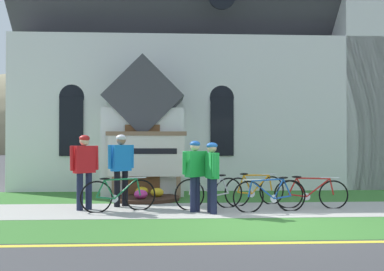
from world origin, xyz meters
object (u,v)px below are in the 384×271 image
(cyclist_in_yellow_jersey, at_px, (195,171))
(yard_deciduous_tree, at_px, (57,83))
(bicycle_orange, at_px, (210,193))
(cyclist_in_orange_jersey, at_px, (212,172))
(cyclist_in_blue_jersey, at_px, (121,164))
(church_sign, at_px, (146,155))
(roadside_conifer, at_px, (361,58))
(cyclist_in_green_jersey, at_px, (84,165))
(bicycle_red, at_px, (255,190))
(bicycle_black, at_px, (270,195))
(bicycle_blue, at_px, (311,193))
(bicycle_yellow, at_px, (118,195))

(cyclist_in_yellow_jersey, xyz_separation_m, yard_deciduous_tree, (-4.77, 6.85, 2.87))
(yard_deciduous_tree, bearing_deg, bicycle_orange, -50.94)
(cyclist_in_orange_jersey, relative_size, yard_deciduous_tree, 0.31)
(cyclist_in_blue_jersey, distance_m, cyclist_in_orange_jersey, 2.46)
(church_sign, relative_size, cyclist_in_orange_jersey, 1.44)
(roadside_conifer, bearing_deg, cyclist_in_green_jersey, -140.53)
(bicycle_orange, relative_size, bicycle_red, 1.03)
(cyclist_in_yellow_jersey, height_order, cyclist_in_orange_jersey, cyclist_in_yellow_jersey)
(cyclist_in_green_jersey, bearing_deg, bicycle_black, -6.42)
(bicycle_black, height_order, yard_deciduous_tree, yard_deciduous_tree)
(bicycle_blue, xyz_separation_m, cyclist_in_green_jersey, (-5.40, 0.00, 0.68))
(bicycle_blue, relative_size, cyclist_in_yellow_jersey, 1.07)
(bicycle_red, bearing_deg, yard_deciduous_tree, 137.53)
(cyclist_in_yellow_jersey, bearing_deg, bicycle_black, -1.33)
(bicycle_blue, distance_m, bicycle_red, 1.38)
(bicycle_black, bearing_deg, bicycle_orange, 157.89)
(bicycle_yellow, relative_size, bicycle_black, 0.95)
(church_sign, xyz_separation_m, bicycle_red, (2.80, -1.52, -0.84))
(cyclist_in_blue_jersey, bearing_deg, cyclist_in_green_jersey, -146.54)
(cyclist_in_blue_jersey, xyz_separation_m, cyclist_in_yellow_jersey, (1.77, -0.98, -0.12))
(bicycle_red, xyz_separation_m, yard_deciduous_tree, (-6.35, 5.81, 3.44))
(bicycle_black, distance_m, roadside_conifer, 11.92)
(church_sign, distance_m, yard_deciduous_tree, 6.14)
(bicycle_yellow, distance_m, yard_deciduous_tree, 8.08)
(bicycle_blue, bearing_deg, cyclist_in_orange_jersey, -164.88)
(bicycle_blue, height_order, bicycle_orange, bicycle_orange)
(bicycle_orange, height_order, cyclist_in_yellow_jersey, cyclist_in_yellow_jersey)
(cyclist_in_orange_jersey, bearing_deg, roadside_conifer, 51.12)
(bicycle_red, relative_size, cyclist_in_blue_jersey, 0.92)
(church_sign, xyz_separation_m, cyclist_in_green_jersey, (-1.35, -2.12, -0.17))
(church_sign, distance_m, cyclist_in_green_jersey, 2.52)
(bicycle_red, relative_size, cyclist_in_orange_jersey, 1.03)
(church_sign, relative_size, bicycle_orange, 1.36)
(bicycle_orange, relative_size, yard_deciduous_tree, 0.33)
(church_sign, height_order, bicycle_yellow, church_sign)
(cyclist_in_green_jersey, height_order, roadside_conifer, roadside_conifer)
(bicycle_yellow, distance_m, bicycle_black, 3.49)
(bicycle_yellow, bearing_deg, cyclist_in_orange_jersey, -11.01)
(bicycle_yellow, bearing_deg, yard_deciduous_tree, 114.35)
(bicycle_red, bearing_deg, bicycle_blue, -25.68)
(cyclist_in_green_jersey, bearing_deg, yard_deciduous_tree, 108.87)
(cyclist_in_green_jersey, distance_m, cyclist_in_orange_jersey, 3.02)
(bicycle_yellow, bearing_deg, bicycle_red, 14.26)
(cyclist_in_blue_jersey, xyz_separation_m, cyclist_in_green_jersey, (-0.80, -0.53, -0.01))
(cyclist_in_green_jersey, bearing_deg, cyclist_in_blue_jersey, 33.46)
(bicycle_blue, distance_m, cyclist_in_orange_jersey, 2.60)
(bicycle_orange, xyz_separation_m, yard_deciduous_tree, (-5.15, 6.34, 3.43))
(church_sign, bearing_deg, bicycle_black, -41.44)
(bicycle_black, height_order, cyclist_in_green_jersey, cyclist_in_green_jersey)
(bicycle_black, distance_m, cyclist_in_blue_jersey, 3.71)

